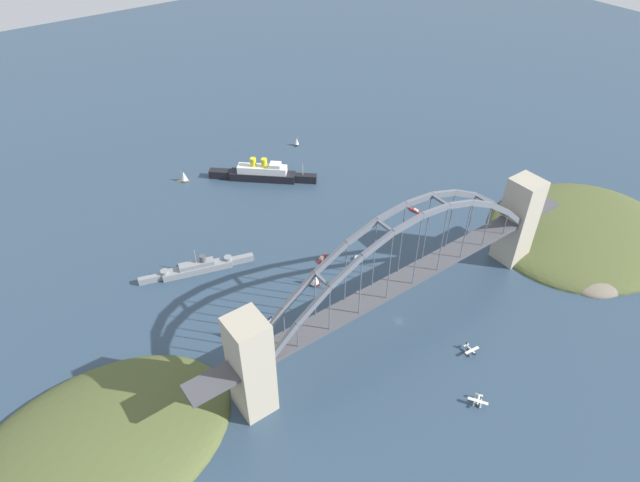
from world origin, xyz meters
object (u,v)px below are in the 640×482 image
(naval_cruiser, at_px, (198,267))
(small_boat_9, at_px, (230,331))
(small_boat_7, at_px, (184,176))
(small_boat_2, at_px, (356,259))
(small_boat_8, at_px, (243,356))
(small_boat_4, at_px, (357,294))
(small_boat_0, at_px, (297,142))
(small_boat_1, at_px, (322,258))
(small_boat_5, at_px, (314,278))
(small_boat_3, at_px, (275,318))
(seaplane_taxiing_near_bridge, at_px, (471,350))
(harbor_arch_bridge, at_px, (405,280))
(seaplane_second_in_formation, at_px, (478,401))
(ocean_liner, at_px, (262,173))
(small_boat_6, at_px, (415,211))

(naval_cruiser, relative_size, small_boat_9, 7.16)
(small_boat_7, bearing_deg, small_boat_2, -71.80)
(small_boat_8, bearing_deg, small_boat_4, -0.73)
(small_boat_0, bearing_deg, small_boat_1, -117.86)
(small_boat_4, xyz_separation_m, small_boat_8, (-79.53, 1.02, -2.88))
(small_boat_0, distance_m, small_boat_4, 196.28)
(naval_cruiser, relative_size, small_boat_5, 6.37)
(small_boat_9, bearing_deg, small_boat_2, 6.18)
(small_boat_3, xyz_separation_m, small_boat_4, (50.66, -14.59, 2.72))
(small_boat_1, xyz_separation_m, small_boat_5, (-18.15, -16.74, 4.53))
(small_boat_9, bearing_deg, small_boat_0, 46.49)
(seaplane_taxiing_near_bridge, bearing_deg, small_boat_1, 100.14)
(harbor_arch_bridge, relative_size, seaplane_second_in_formation, 27.56)
(small_boat_1, height_order, small_boat_7, small_boat_7)
(small_boat_4, bearing_deg, small_boat_2, 52.07)
(seaplane_taxiing_near_bridge, bearing_deg, small_boat_9, 139.18)
(small_boat_7, bearing_deg, small_boat_8, -105.30)
(seaplane_second_in_formation, relative_size, small_boat_2, 1.00)
(ocean_liner, bearing_deg, small_boat_5, -106.67)
(ocean_liner, height_order, small_boat_8, ocean_liner)
(small_boat_5, bearing_deg, small_boat_6, 10.65)
(ocean_liner, xyz_separation_m, small_boat_8, (-102.42, -149.13, -5.11))
(naval_cruiser, distance_m, seaplane_second_in_formation, 187.44)
(naval_cruiser, xyz_separation_m, small_boat_7, (38.91, 105.50, 1.46))
(small_boat_2, xyz_separation_m, small_boat_3, (-72.82, -13.83, 0.09))
(small_boat_2, bearing_deg, small_boat_9, -173.82)
(seaplane_second_in_formation, xyz_separation_m, small_boat_0, (75.13, 275.20, 1.79))
(small_boat_5, distance_m, small_boat_6, 108.79)
(small_boat_1, relative_size, small_boat_4, 1.25)
(small_boat_2, bearing_deg, small_boat_4, -127.93)
(small_boat_1, bearing_deg, ocean_liner, 79.91)
(naval_cruiser, distance_m, small_boat_5, 76.15)
(ocean_liner, distance_m, small_boat_0, 62.02)
(ocean_liner, distance_m, small_boat_2, 121.82)
(seaplane_taxiing_near_bridge, xyz_separation_m, small_boat_1, (-20.07, 112.25, -1.13))
(ocean_liner, bearing_deg, small_boat_4, -98.67)
(small_boat_9, bearing_deg, harbor_arch_bridge, -28.48)
(small_boat_3, xyz_separation_m, small_boat_8, (-28.86, -13.58, -0.16))
(small_boat_3, bearing_deg, small_boat_6, 12.17)
(small_boat_5, bearing_deg, seaplane_second_in_formation, -82.29)
(seaplane_second_in_formation, relative_size, small_boat_5, 0.83)
(seaplane_taxiing_near_bridge, xyz_separation_m, small_boat_2, (-1.58, 98.60, -1.17))
(naval_cruiser, bearing_deg, small_boat_2, -29.39)
(small_boat_2, bearing_deg, harbor_arch_bridge, -103.55)
(harbor_arch_bridge, height_order, ocean_liner, harbor_arch_bridge)
(small_boat_5, bearing_deg, small_boat_3, -163.47)
(seaplane_taxiing_near_bridge, distance_m, small_boat_1, 114.04)
(harbor_arch_bridge, bearing_deg, naval_cruiser, 125.19)
(small_boat_0, bearing_deg, harbor_arch_bridge, -108.11)
(small_boat_2, xyz_separation_m, small_boat_6, (70.18, 17.00, 0.01))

